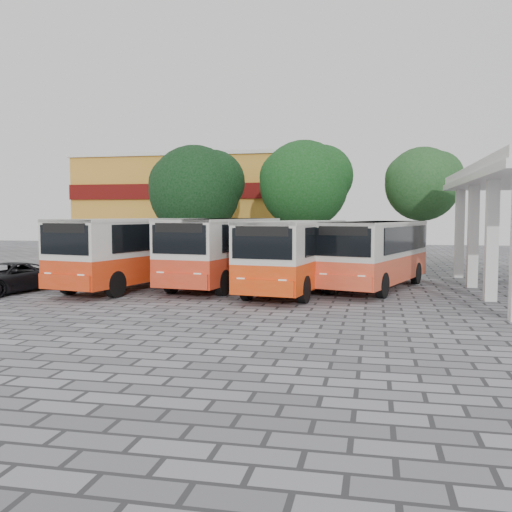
% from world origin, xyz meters
% --- Properties ---
extents(ground, '(90.00, 90.00, 0.00)m').
position_xyz_m(ground, '(0.00, 0.00, 0.00)').
color(ground, slate).
rests_on(ground, ground).
extents(shophouse_block, '(20.40, 10.40, 8.30)m').
position_xyz_m(shophouse_block, '(-11.00, 25.99, 4.16)').
color(shophouse_block, gold).
rests_on(shophouse_block, ground).
extents(bus_far_left, '(4.47, 9.24, 3.18)m').
position_xyz_m(bus_far_left, '(-7.40, 2.63, 1.84)').
color(bus_far_left, red).
rests_on(bus_far_left, ground).
extents(bus_centre_left, '(3.93, 9.13, 3.18)m').
position_xyz_m(bus_centre_left, '(-3.49, 3.98, 1.84)').
color(bus_centre_left, red).
rests_on(bus_centre_left, ground).
extents(bus_centre_right, '(3.85, 8.88, 3.09)m').
position_xyz_m(bus_centre_right, '(0.08, 2.63, 1.79)').
color(bus_centre_right, '#E53D0A').
rests_on(bus_centre_right, ground).
extents(bus_far_right, '(5.01, 9.00, 3.05)m').
position_xyz_m(bus_far_right, '(3.48, 4.64, 1.77)').
color(bus_far_right, '#E84C28').
rests_on(bus_far_right, ground).
extents(tree_left, '(6.43, 6.12, 8.02)m').
position_xyz_m(tree_left, '(-8.44, 15.19, 5.16)').
color(tree_left, '#412F1D').
rests_on(tree_left, ground).
extents(tree_middle, '(5.91, 5.63, 8.09)m').
position_xyz_m(tree_middle, '(-0.99, 14.68, 5.45)').
color(tree_middle, '#3C2512').
rests_on(tree_middle, ground).
extents(tree_right, '(4.87, 4.64, 7.62)m').
position_xyz_m(tree_right, '(6.34, 15.82, 5.44)').
color(tree_right, black).
rests_on(tree_right, ground).
extents(parked_car, '(3.09, 5.00, 1.29)m').
position_xyz_m(parked_car, '(-12.06, -0.00, 0.65)').
color(parked_car, black).
rests_on(parked_car, ground).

